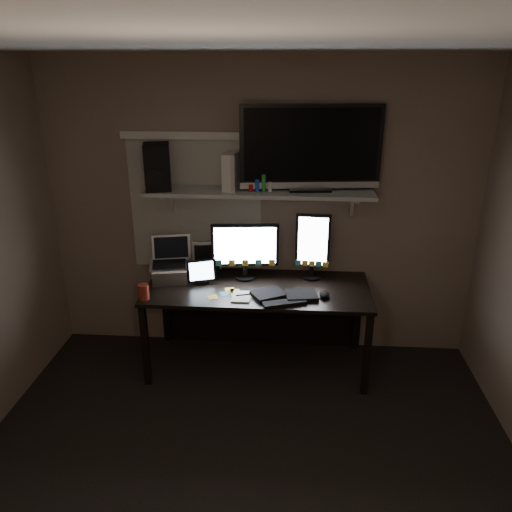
# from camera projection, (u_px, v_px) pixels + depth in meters

# --- Properties ---
(floor) EXTENTS (3.60, 3.60, 0.00)m
(floor) POSITION_uv_depth(u_px,v_px,m) (241.00, 499.00, 2.97)
(floor) COLOR black
(floor) RESTS_ON ground
(ceiling) EXTENTS (3.60, 3.60, 0.00)m
(ceiling) POSITION_uv_depth(u_px,v_px,m) (234.00, 44.00, 2.05)
(ceiling) COLOR silver
(ceiling) RESTS_ON back_wall
(back_wall) EXTENTS (3.60, 0.00, 3.60)m
(back_wall) POSITION_uv_depth(u_px,v_px,m) (261.00, 212.00, 4.18)
(back_wall) COLOR #6D5D4E
(back_wall) RESTS_ON floor
(window_blinds) EXTENTS (1.10, 0.02, 1.10)m
(window_blinds) POSITION_uv_depth(u_px,v_px,m) (196.00, 205.00, 4.19)
(window_blinds) COLOR beige
(window_blinds) RESTS_ON back_wall
(desk) EXTENTS (1.80, 0.75, 0.73)m
(desk) POSITION_uv_depth(u_px,v_px,m) (259.00, 300.00, 4.20)
(desk) COLOR black
(desk) RESTS_ON floor
(wall_shelf) EXTENTS (1.80, 0.35, 0.03)m
(wall_shelf) POSITION_uv_depth(u_px,v_px,m) (260.00, 192.00, 3.94)
(wall_shelf) COLOR #A1A19D
(wall_shelf) RESTS_ON back_wall
(monitor_landscape) EXTENTS (0.56, 0.11, 0.49)m
(monitor_landscape) POSITION_uv_depth(u_px,v_px,m) (245.00, 251.00, 4.10)
(monitor_landscape) COLOR black
(monitor_landscape) RESTS_ON desk
(monitor_portrait) EXTENTS (0.29, 0.08, 0.56)m
(monitor_portrait) POSITION_uv_depth(u_px,v_px,m) (313.00, 246.00, 4.09)
(monitor_portrait) COLOR black
(monitor_portrait) RESTS_ON desk
(keyboard) EXTENTS (0.54, 0.36, 0.03)m
(keyboard) POSITION_uv_depth(u_px,v_px,m) (285.00, 295.00, 3.85)
(keyboard) COLOR black
(keyboard) RESTS_ON desk
(mouse) EXTENTS (0.08, 0.12, 0.04)m
(mouse) POSITION_uv_depth(u_px,v_px,m) (324.00, 294.00, 3.85)
(mouse) COLOR black
(mouse) RESTS_ON desk
(notepad) EXTENTS (0.15, 0.20, 0.01)m
(notepad) POSITION_uv_depth(u_px,v_px,m) (241.00, 297.00, 3.85)
(notepad) COLOR white
(notepad) RESTS_ON desk
(tablet) EXTENTS (0.25, 0.17, 0.21)m
(tablet) POSITION_uv_depth(u_px,v_px,m) (202.00, 272.00, 4.06)
(tablet) COLOR black
(tablet) RESTS_ON desk
(file_sorter) EXTENTS (0.22, 0.14, 0.27)m
(file_sorter) POSITION_uv_depth(u_px,v_px,m) (207.00, 257.00, 4.28)
(file_sorter) COLOR black
(file_sorter) RESTS_ON desk
(laptop) EXTENTS (0.36, 0.32, 0.36)m
(laptop) POSITION_uv_depth(u_px,v_px,m) (169.00, 261.00, 4.07)
(laptop) COLOR silver
(laptop) RESTS_ON desk
(cup) EXTENTS (0.10, 0.10, 0.12)m
(cup) POSITION_uv_depth(u_px,v_px,m) (144.00, 292.00, 3.80)
(cup) COLOR maroon
(cup) RESTS_ON desk
(sticky_notes) EXTENTS (0.37, 0.30, 0.00)m
(sticky_notes) POSITION_uv_depth(u_px,v_px,m) (231.00, 294.00, 3.91)
(sticky_notes) COLOR yellow
(sticky_notes) RESTS_ON desk
(tv) EXTENTS (1.11, 0.32, 0.66)m
(tv) POSITION_uv_depth(u_px,v_px,m) (311.00, 148.00, 3.82)
(tv) COLOR black
(tv) RESTS_ON wall_shelf
(game_console) EXTENTS (0.14, 0.25, 0.29)m
(game_console) POSITION_uv_depth(u_px,v_px,m) (232.00, 171.00, 3.92)
(game_console) COLOR beige
(game_console) RESTS_ON wall_shelf
(speaker) EXTENTS (0.25, 0.28, 0.36)m
(speaker) POSITION_uv_depth(u_px,v_px,m) (157.00, 167.00, 3.90)
(speaker) COLOR black
(speaker) RESTS_ON wall_shelf
(bottles) EXTENTS (0.21, 0.11, 0.13)m
(bottles) POSITION_uv_depth(u_px,v_px,m) (260.00, 184.00, 3.86)
(bottles) COLOR #A50F0C
(bottles) RESTS_ON wall_shelf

